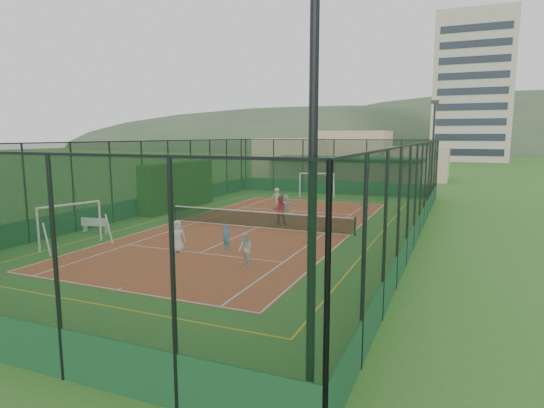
{
  "coord_description": "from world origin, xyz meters",
  "views": [
    {
      "loc": [
        10.9,
        -23.9,
        5.38
      ],
      "look_at": [
        0.28,
        1.55,
        1.2
      ],
      "focal_mm": 30.0,
      "sensor_mm": 36.0,
      "label": 1
    }
  ],
  "objects": [
    {
      "name": "floodlight_se",
      "position": [
        8.6,
        -16.6,
        4.12
      ],
      "size": [
        0.6,
        0.26,
        8.25
      ],
      "primitive_type": null,
      "color": "black",
      "rests_on": "ground"
    },
    {
      "name": "futsal_goal_near",
      "position": [
        -6.53,
        -7.63,
        1.03
      ],
      "size": [
        3.32,
        1.82,
        2.06
      ],
      "primitive_type": null,
      "rotation": [
        0.0,
        0.0,
        1.28
      ],
      "color": "white",
      "rests_on": "ground"
    },
    {
      "name": "child_near_left",
      "position": [
        -1.05,
        -6.61,
        0.75
      ],
      "size": [
        0.86,
        0.75,
        1.48
      ],
      "primitive_type": "imported",
      "rotation": [
        0.0,
        0.0,
        0.47
      ],
      "color": "white",
      "rests_on": "court_slab"
    },
    {
      "name": "tennis_net",
      "position": [
        0.0,
        0.0,
        0.53
      ],
      "size": [
        11.67,
        0.12,
        1.06
      ],
      "primitive_type": null,
      "color": "black",
      "rests_on": "ground"
    },
    {
      "name": "coach",
      "position": [
        0.85,
        1.42,
        0.89
      ],
      "size": [
        1.05,
        0.96,
        1.75
      ],
      "primitive_type": "imported",
      "rotation": [
        0.0,
        0.0,
        3.58
      ],
      "color": "red",
      "rests_on": "court_slab"
    },
    {
      "name": "white_bench",
      "position": [
        -7.8,
        -4.69,
        0.43
      ],
      "size": [
        1.6,
        0.71,
        0.87
      ],
      "primitive_type": null,
      "rotation": [
        0.0,
        0.0,
        0.19
      ],
      "color": "white",
      "rests_on": "ground"
    },
    {
      "name": "clubhouse",
      "position": [
        0.0,
        22.0,
        1.57
      ],
      "size": [
        15.2,
        7.2,
        3.15
      ],
      "primitive_type": null,
      "color": "tan",
      "rests_on": "ground"
    },
    {
      "name": "futsal_goal_far",
      "position": [
        -1.0,
        15.04,
        1.0
      ],
      "size": [
        3.24,
        1.84,
        2.01
      ],
      "primitive_type": null,
      "rotation": [
        0.0,
        0.0,
        0.32
      ],
      "color": "white",
      "rests_on": "ground"
    },
    {
      "name": "distant_hills",
      "position": [
        0.0,
        150.0,
        0.0
      ],
      "size": [
        200.0,
        60.0,
        24.0
      ],
      "primitive_type": null,
      "color": "#384C33",
      "rests_on": "ground"
    },
    {
      "name": "floodlight_ne",
      "position": [
        8.6,
        16.6,
        4.12
      ],
      "size": [
        0.6,
        0.26,
        8.25
      ],
      "primitive_type": null,
      "color": "black",
      "rests_on": "ground"
    },
    {
      "name": "perimeter_fence",
      "position": [
        0.0,
        0.0,
        2.5
      ],
      "size": [
        18.12,
        34.12,
        5.0
      ],
      "primitive_type": null,
      "color": "black",
      "rests_on": "ground"
    },
    {
      "name": "apartment_tower",
      "position": [
        12.0,
        82.0,
        15.0
      ],
      "size": [
        15.0,
        12.0,
        30.0
      ],
      "primitive_type": "cube",
      "color": "beige",
      "rests_on": "ground"
    },
    {
      "name": "hedge_left",
      "position": [
        -8.3,
        4.14,
        1.72
      ],
      "size": [
        1.18,
        7.84,
        3.43
      ],
      "primitive_type": "cube",
      "color": "black",
      "rests_on": "ground"
    },
    {
      "name": "court_slab",
      "position": [
        0.0,
        0.0,
        0.01
      ],
      "size": [
        11.17,
        23.97,
        0.01
      ],
      "primitive_type": "cube",
      "color": "#C4442B",
      "rests_on": "ground"
    },
    {
      "name": "tennis_balls",
      "position": [
        0.28,
        0.89,
        0.04
      ],
      "size": [
        5.82,
        1.09,
        0.07
      ],
      "color": "#CCE033",
      "rests_on": "court_slab"
    },
    {
      "name": "child_near_mid",
      "position": [
        0.92,
        -5.5,
        0.64
      ],
      "size": [
        0.52,
        0.4,
        1.26
      ],
      "primitive_type": "imported",
      "rotation": [
        0.0,
        0.0,
        -0.24
      ],
      "color": "#4D81DC",
      "rests_on": "court_slab"
    },
    {
      "name": "child_far_back",
      "position": [
        0.23,
        4.17,
        0.74
      ],
      "size": [
        1.4,
        0.69,
        1.45
      ],
      "primitive_type": "imported",
      "rotation": [
        0.0,
        0.0,
        3.35
      ],
      "color": "silver",
      "rests_on": "court_slab"
    },
    {
      "name": "child_far_left",
      "position": [
        -2.28,
        8.68,
        0.67
      ],
      "size": [
        0.9,
        0.58,
        1.31
      ],
      "primitive_type": "imported",
      "rotation": [
        0.0,
        0.0,
        3.25
      ],
      "color": "silver",
      "rests_on": "court_slab"
    },
    {
      "name": "child_near_right",
      "position": [
        2.82,
        -7.43,
        0.71
      ],
      "size": [
        0.86,
        0.84,
        1.4
      ],
      "primitive_type": "imported",
      "rotation": [
        0.0,
        0.0,
        -0.67
      ],
      "color": "white",
      "rests_on": "court_slab"
    },
    {
      "name": "child_far_right",
      "position": [
        5.08,
        6.03,
        0.67
      ],
      "size": [
        0.84,
        0.64,
        1.33
      ],
      "primitive_type": "imported",
      "rotation": [
        0.0,
        0.0,
        2.67
      ],
      "color": "silver",
      "rests_on": "court_slab"
    },
    {
      "name": "ground",
      "position": [
        0.0,
        0.0,
        0.0
      ],
      "size": [
        300.0,
        300.0,
        0.0
      ],
      "primitive_type": "plane",
      "color": "#306422",
      "rests_on": "ground"
    }
  ]
}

